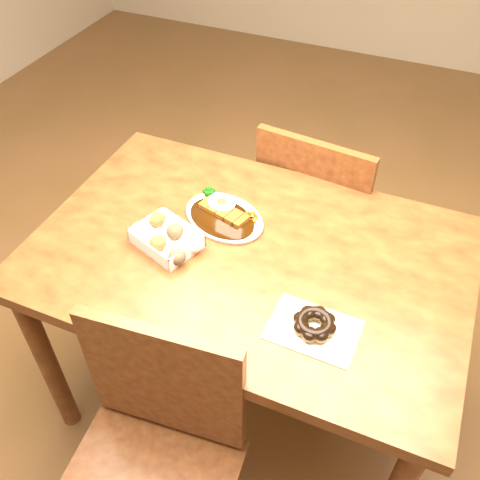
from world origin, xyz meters
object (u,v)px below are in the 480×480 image
at_px(chair_near, 152,465).
at_px(chair_far, 319,214).
at_px(pon_de_ring, 314,325).
at_px(katsu_curry_plate, 224,214).
at_px(table, 248,275).
at_px(donut_box, 166,238).

bearing_deg(chair_near, chair_far, 79.16).
bearing_deg(pon_de_ring, katsu_curry_plate, 141.94).
distance_m(table, pon_de_ring, 0.33).
xyz_separation_m(table, chair_far, (0.07, 0.54, -0.17)).
distance_m(katsu_curry_plate, pon_de_ring, 0.47).
relative_size(chair_far, donut_box, 4.05).
relative_size(chair_near, pon_de_ring, 3.97).
bearing_deg(table, donut_box, -163.90).
height_order(chair_near, donut_box, chair_near).
relative_size(table, chair_far, 1.38).
bearing_deg(chair_near, table, 80.82).
xyz_separation_m(chair_far, donut_box, (-0.29, -0.60, 0.30)).
height_order(katsu_curry_plate, pon_de_ring, katsu_curry_plate).
bearing_deg(table, chair_far, 82.69).
height_order(chair_near, pon_de_ring, chair_near).
height_order(chair_far, donut_box, chair_far).
distance_m(table, donut_box, 0.26).
distance_m(chair_far, chair_near, 1.08).
xyz_separation_m(donut_box, pon_de_ring, (0.47, -0.12, -0.00)).
bearing_deg(table, pon_de_ring, -37.36).
relative_size(katsu_curry_plate, pon_de_ring, 1.37).
bearing_deg(chair_far, chair_near, 90.29).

